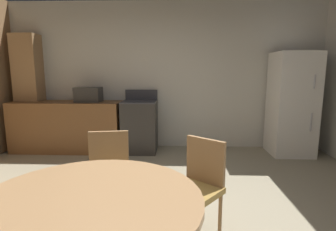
{
  "coord_description": "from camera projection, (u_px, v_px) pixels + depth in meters",
  "views": [
    {
      "loc": [
        0.23,
        -2.2,
        1.44
      ],
      "look_at": [
        0.12,
        0.78,
        0.94
      ],
      "focal_mm": 28.18,
      "sensor_mm": 36.0,
      "label": 1
    }
  ],
  "objects": [
    {
      "name": "pantry_column",
      "position": [
        30.0,
        92.0,
        4.9
      ],
      "size": [
        0.44,
        0.36,
        2.1
      ],
      "primitive_type": "cube",
      "color": "#9E754C",
      "rests_on": "ground"
    },
    {
      "name": "microwave",
      "position": [
        88.0,
        95.0,
        4.68
      ],
      "size": [
        0.44,
        0.32,
        0.26
      ],
      "primitive_type": "cube",
      "color": "#2D2B28",
      "rests_on": "kitchen_counter"
    },
    {
      "name": "chair_north",
      "position": [
        108.0,
        172.0,
        2.49
      ],
      "size": [
        0.46,
        0.46,
        0.87
      ],
      "rotation": [
        0.0,
        0.0,
        4.87
      ],
      "color": "#9E754C",
      "rests_on": "ground"
    },
    {
      "name": "oven_range",
      "position": [
        140.0,
        126.0,
        4.75
      ],
      "size": [
        0.6,
        0.6,
        1.1
      ],
      "color": "#2D2B28",
      "rests_on": "ground"
    },
    {
      "name": "wall_back",
      "position": [
        165.0,
        76.0,
        4.98
      ],
      "size": [
        6.06,
        0.12,
        2.7
      ],
      "primitive_type": "cube",
      "color": "beige",
      "rests_on": "ground"
    },
    {
      "name": "ground_plane",
      "position": [
        151.0,
        231.0,
        2.41
      ],
      "size": [
        14.0,
        14.0,
        0.0
      ],
      "primitive_type": "plane",
      "color": "gray"
    },
    {
      "name": "refrigerator",
      "position": [
        292.0,
        104.0,
        4.53
      ],
      "size": [
        0.68,
        0.68,
        1.76
      ],
      "color": "white",
      "rests_on": "ground"
    },
    {
      "name": "chair_northeast",
      "position": [
        197.0,
        183.0,
        2.24
      ],
      "size": [
        0.56,
        0.56,
        0.87
      ],
      "rotation": [
        0.0,
        0.0,
        4.02
      ],
      "color": "#9E754C",
      "rests_on": "ground"
    },
    {
      "name": "kitchen_counter",
      "position": [
        68.0,
        126.0,
        4.8
      ],
      "size": [
        1.94,
        0.6,
        0.9
      ],
      "primitive_type": "cube",
      "color": "brown",
      "rests_on": "ground"
    },
    {
      "name": "dining_table",
      "position": [
        90.0,
        224.0,
        1.46
      ],
      "size": [
        1.26,
        1.26,
        0.76
      ],
      "color": "#9E754C",
      "rests_on": "ground"
    }
  ]
}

